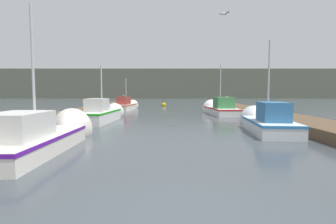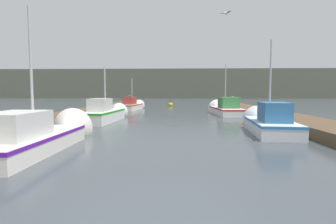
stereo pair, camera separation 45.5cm
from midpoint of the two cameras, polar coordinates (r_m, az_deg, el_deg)
dock_left at (r=20.61m, az=-18.69°, el=-0.22°), size 2.57×40.00×0.44m
dock_right at (r=20.59m, az=18.82°, el=-0.23°), size 2.57×40.00×0.44m
distant_shore_ridge at (r=77.84m, az=0.14°, el=6.04°), size 120.00×16.00×7.89m
fishing_boat_0 at (r=9.49m, az=-26.74°, el=-4.61°), size 1.85×5.68×5.00m
fishing_boat_1 at (r=12.95m, az=19.67°, el=-1.99°), size 2.08×5.22×4.57m
fishing_boat_2 at (r=16.74m, az=-14.57°, el=-0.30°), size 1.72×5.52×3.69m
fishing_boat_3 at (r=21.76m, az=10.68°, el=0.73°), size 2.08×6.10×4.51m
fishing_boat_4 at (r=26.82m, az=-9.32°, el=1.44°), size 1.86×5.46×3.49m
mooring_piling_0 at (r=24.82m, az=12.33°, el=1.78°), size 0.28×0.28×1.39m
mooring_piling_1 at (r=30.12m, az=-10.07°, el=2.28°), size 0.30×0.30×1.40m
channel_buoy at (r=32.75m, az=-1.14°, el=1.58°), size 0.59×0.59×1.09m
seagull_lead at (r=13.47m, az=11.31°, el=20.23°), size 0.47×0.48×0.12m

